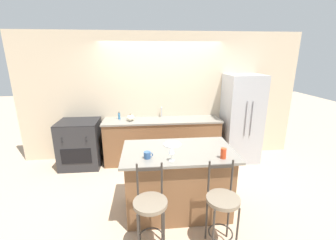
% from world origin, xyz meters
% --- Properties ---
extents(ground_plane, '(18.00, 18.00, 0.00)m').
position_xyz_m(ground_plane, '(0.00, 0.00, 0.00)').
color(ground_plane, tan).
extents(wall_back, '(6.00, 0.07, 2.70)m').
position_xyz_m(wall_back, '(0.00, 0.64, 1.35)').
color(wall_back, beige).
rests_on(wall_back, ground_plane).
extents(back_counter, '(2.45, 0.62, 0.93)m').
position_xyz_m(back_counter, '(0.00, 0.35, 0.47)').
color(back_counter, brown).
rests_on(back_counter, ground_plane).
extents(sink_faucet, '(0.02, 0.13, 0.22)m').
position_xyz_m(sink_faucet, '(0.00, 0.53, 1.07)').
color(sink_faucet, '#ADAFB5').
rests_on(sink_faucet, back_counter).
extents(kitchen_island, '(1.55, 0.92, 0.96)m').
position_xyz_m(kitchen_island, '(0.10, -1.31, 0.48)').
color(kitchen_island, brown).
rests_on(kitchen_island, ground_plane).
extents(refrigerator, '(0.73, 0.72, 1.85)m').
position_xyz_m(refrigerator, '(1.69, 0.27, 0.93)').
color(refrigerator, '#ADAFB5').
rests_on(refrigerator, ground_plane).
extents(oven_range, '(0.79, 0.70, 0.96)m').
position_xyz_m(oven_range, '(-1.69, 0.27, 0.48)').
color(oven_range, '#28282B').
rests_on(oven_range, ground_plane).
extents(bar_stool_near, '(0.38, 0.38, 1.08)m').
position_xyz_m(bar_stool_near, '(-0.31, -2.03, 0.56)').
color(bar_stool_near, '#332D28').
rests_on(bar_stool_near, ground_plane).
extents(bar_stool_far, '(0.38, 0.38, 1.08)m').
position_xyz_m(bar_stool_far, '(0.52, -2.05, 0.56)').
color(bar_stool_far, '#332D28').
rests_on(bar_stool_far, ground_plane).
extents(dinner_plate, '(0.27, 0.27, 0.02)m').
position_xyz_m(dinner_plate, '(0.05, -1.10, 0.97)').
color(dinner_plate, white).
rests_on(dinner_plate, kitchen_island).
extents(wine_glass, '(0.07, 0.07, 0.21)m').
position_xyz_m(wine_glass, '(-0.03, -1.62, 1.10)').
color(wine_glass, white).
rests_on(wine_glass, kitchen_island).
extents(coffee_mug, '(0.12, 0.09, 0.09)m').
position_xyz_m(coffee_mug, '(-0.33, -1.52, 1.00)').
color(coffee_mug, '#335689').
rests_on(coffee_mug, kitchen_island).
extents(tumbler_cup, '(0.07, 0.07, 0.14)m').
position_xyz_m(tumbler_cup, '(0.64, -1.62, 1.03)').
color(tumbler_cup, red).
rests_on(tumbler_cup, kitchen_island).
extents(pumpkin_decoration, '(0.16, 0.16, 0.15)m').
position_xyz_m(pumpkin_decoration, '(-0.66, 0.30, 0.99)').
color(pumpkin_decoration, beige).
rests_on(pumpkin_decoration, back_counter).
extents(soap_bottle, '(0.05, 0.05, 0.16)m').
position_xyz_m(soap_bottle, '(-0.90, 0.44, 1.00)').
color(soap_bottle, teal).
rests_on(soap_bottle, back_counter).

